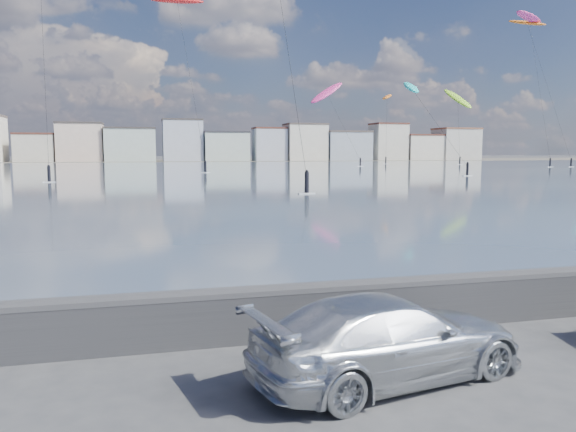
% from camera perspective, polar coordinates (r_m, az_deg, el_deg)
% --- Properties ---
extents(ground, '(700.00, 700.00, 0.00)m').
position_cam_1_polar(ground, '(8.36, 0.18, -18.59)').
color(ground, '#333335').
rests_on(ground, ground).
extents(bay_water, '(500.00, 177.00, 0.00)m').
position_cam_1_polar(bay_water, '(98.90, -13.32, 4.42)').
color(bay_water, '#3E4C65').
rests_on(bay_water, ground).
extents(far_shore_strip, '(500.00, 60.00, 0.00)m').
position_cam_1_polar(far_shore_strip, '(207.35, -13.93, 5.49)').
color(far_shore_strip, '#4C473D').
rests_on(far_shore_strip, ground).
extents(seawall, '(400.00, 0.36, 1.08)m').
position_cam_1_polar(seawall, '(10.62, -3.54, -9.66)').
color(seawall, '#28282B').
rests_on(seawall, ground).
extents(far_buildings, '(240.79, 13.26, 14.60)m').
position_cam_1_polar(far_buildings, '(193.36, -13.54, 7.21)').
color(far_buildings, beige).
rests_on(far_buildings, ground).
extents(car_silver, '(4.83, 2.76, 1.32)m').
position_cam_1_polar(car_silver, '(9.10, 10.22, -12.07)').
color(car_silver, silver).
rests_on(car_silver, ground).
extents(kitesurfer_6, '(10.09, 17.95, 21.32)m').
position_cam_1_polar(kitesurfer_6, '(142.25, 3.97, 12.32)').
color(kitesurfer_6, '#E5338C').
rests_on(kitesurfer_6, ground).
extents(kitesurfer_8, '(9.76, 15.25, 35.71)m').
position_cam_1_polar(kitesurfer_8, '(148.63, 23.28, 17.93)').
color(kitesurfer_8, '#E5338C').
rests_on(kitesurfer_8, ground).
extents(kitesurfer_11, '(7.63, 12.36, 19.90)m').
position_cam_1_polar(kitesurfer_11, '(161.11, 10.03, 11.72)').
color(kitesurfer_11, orange).
rests_on(kitesurfer_11, ground).
extents(kitesurfer_13, '(6.06, 17.64, 15.47)m').
position_cam_1_polar(kitesurfer_13, '(93.22, 12.45, 12.53)').
color(kitesurfer_13, '#19BFBF').
rests_on(kitesurfer_13, ground).
extents(kitesurfer_14, '(8.09, 19.02, 35.20)m').
position_cam_1_polar(kitesurfer_14, '(151.46, 23.17, 17.41)').
color(kitesurfer_14, orange).
rests_on(kitesurfer_14, ground).
extents(kitesurfer_16, '(9.81, 15.74, 30.65)m').
position_cam_1_polar(kitesurfer_16, '(107.18, -11.19, 20.50)').
color(kitesurfer_16, red).
rests_on(kitesurfer_16, ground).
extents(kitesurfer_20, '(7.88, 13.06, 20.83)m').
position_cam_1_polar(kitesurfer_20, '(159.50, 16.86, 11.28)').
color(kitesurfer_20, '#8CD826').
rests_on(kitesurfer_20, ground).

